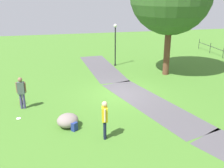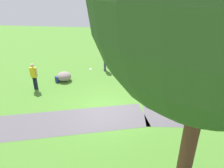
{
  "view_description": "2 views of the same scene",
  "coord_description": "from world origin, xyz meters",
  "views": [
    {
      "loc": [
        14.86,
        -3.81,
        6.18
      ],
      "look_at": [
        0.85,
        -0.77,
        1.0
      ],
      "focal_mm": 42.46,
      "sensor_mm": 36.0,
      "label": 1
    },
    {
      "loc": [
        -1.45,
        9.42,
        6.11
      ],
      "look_at": [
        -0.19,
        -0.97,
        1.13
      ],
      "focal_mm": 33.24,
      "sensor_mm": 36.0,
      "label": 2
    }
  ],
  "objects": [
    {
      "name": "footpath_segment_mid",
      "position": [
        1.81,
        1.28,
        0.0
      ],
      "size": [
        8.28,
        4.37,
        0.01
      ],
      "color": "#524E54",
      "rests_on": "ground"
    },
    {
      "name": "frisbee_on_grass",
      "position": [
        2.17,
        -5.88,
        0.01
      ],
      "size": [
        0.23,
        0.23,
        0.02
      ],
      "color": "white",
      "rests_on": "ground"
    },
    {
      "name": "footpath_segment_near",
      "position": [
        -6.01,
        -0.19,
        0.0
      ],
      "size": [
        8.15,
        2.79,
        0.01
      ],
      "color": "#524E54",
      "rests_on": "ground"
    },
    {
      "name": "woman_with_handbag",
      "position": [
        0.96,
        -5.75,
        1.04
      ],
      "size": [
        0.28,
        0.52,
        1.78
      ],
      "color": "#423E6D",
      "rests_on": "ground"
    },
    {
      "name": "backpack_by_boulder",
      "position": [
        3.94,
        -3.22,
        0.19
      ],
      "size": [
        0.35,
        0.35,
        0.4
      ],
      "color": "navy",
      "rests_on": "ground"
    },
    {
      "name": "lawn_boulder",
      "position": [
        3.52,
        -3.48,
        0.32
      ],
      "size": [
        1.35,
        1.37,
        0.64
      ],
      "color": "gray",
      "rests_on": "ground"
    },
    {
      "name": "man_near_boulder",
      "position": [
        4.91,
        -1.97,
        1.02
      ],
      "size": [
        0.52,
        0.29,
        1.75
      ],
      "color": "#151B32",
      "rests_on": "ground"
    },
    {
      "name": "handbag_on_grass",
      "position": [
        0.32,
        -5.91,
        0.14
      ],
      "size": [
        0.33,
        0.3,
        0.31
      ],
      "color": "olive",
      "rests_on": "ground"
    },
    {
      "name": "ground_plane",
      "position": [
        0.0,
        0.0,
        0.0
      ],
      "size": [
        48.0,
        48.0,
        0.0
      ],
      "primitive_type": "plane",
      "color": "#477A2A"
    }
  ]
}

